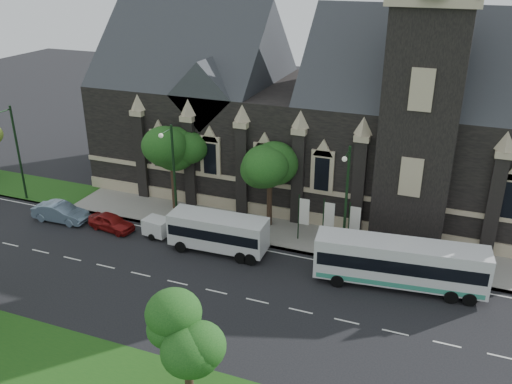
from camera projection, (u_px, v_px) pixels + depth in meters
The scene contains 17 objects.
ground at pixel (177, 283), 37.96m from camera, with size 160.00×160.00×0.00m, color black.
sidewalk at pixel (232, 224), 46.04m from camera, with size 80.00×5.00×0.15m, color gray.
museum at pixel (323, 110), 49.00m from camera, with size 40.00×17.70×29.90m.
tree_park_east at pixel (191, 327), 26.10m from camera, with size 3.40×3.40×6.28m.
tree_walk_right at pixel (273, 161), 43.70m from camera, with size 4.08×4.08×7.80m.
tree_walk_left at pixel (175, 149), 46.73m from camera, with size 3.91×3.91×7.64m.
street_lamp_near at pixel (346, 199), 38.63m from camera, with size 0.36×1.88×9.00m.
street_lamp_mid at pixel (173, 172), 43.30m from camera, with size 0.36×1.88×9.00m.
street_lamp_far at pixel (16, 149), 48.63m from camera, with size 0.36×1.88×9.00m.
banner_flag_left at pixel (302, 214), 42.59m from camera, with size 0.90×0.10×4.00m.
banner_flag_center at pixel (327, 218), 41.93m from camera, with size 0.90×0.10×4.00m.
banner_flag_right at pixel (353, 222), 41.26m from camera, with size 0.90×0.10×4.00m.
tour_coach at pixel (400, 263), 36.91m from camera, with size 11.67×3.74×3.35m.
shuttle_bus at pixel (218, 231), 41.43m from camera, with size 7.65×2.88×2.92m.
box_trailer at pixel (157, 227), 43.86m from camera, with size 3.00×1.77×1.56m.
sedan at pixel (61, 212), 46.48m from camera, with size 1.72×4.92×1.62m, color slate.
car_far_red at pixel (111, 222), 45.02m from camera, with size 1.66×4.12×1.40m, color maroon.
Camera 1 is at (16.84, -28.01, 21.06)m, focal length 38.11 mm.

